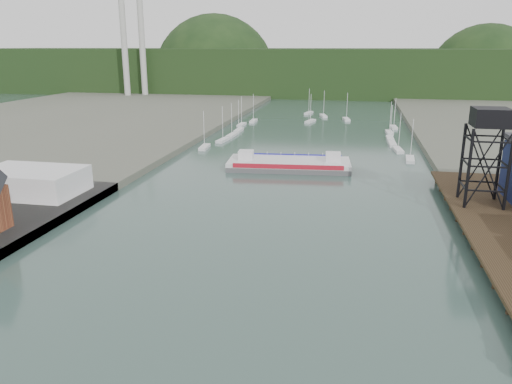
% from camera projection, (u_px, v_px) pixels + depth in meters
% --- Properties ---
extents(white_shed, '(18.00, 12.00, 4.50)m').
position_uv_depth(white_shed, '(31.00, 182.00, 91.19)').
color(white_shed, silver).
rests_on(white_shed, west_quay).
extents(lift_tower, '(6.50, 6.50, 16.00)m').
position_uv_depth(lift_tower, '(490.00, 124.00, 80.44)').
color(lift_tower, black).
rests_on(lift_tower, east_pier).
extents(marina_sailboats, '(57.71, 92.65, 0.90)m').
position_uv_depth(marina_sailboats, '(314.00, 131.00, 167.04)').
color(marina_sailboats, silver).
rests_on(marina_sailboats, ground).
extents(smokestacks, '(11.20, 8.20, 60.00)m').
position_uv_depth(smokestacks, '(133.00, 41.00, 267.21)').
color(smokestacks, '#AFAFAA').
rests_on(smokestacks, ground).
extents(distant_hills, '(500.00, 120.00, 80.00)m').
position_uv_depth(distant_hills, '(330.00, 74.00, 318.19)').
color(distant_hills, black).
rests_on(distant_hills, ground).
extents(chain_ferry, '(29.06, 13.63, 4.06)m').
position_uv_depth(chain_ferry, '(289.00, 164.00, 116.70)').
color(chain_ferry, '#505052').
rests_on(chain_ferry, ground).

